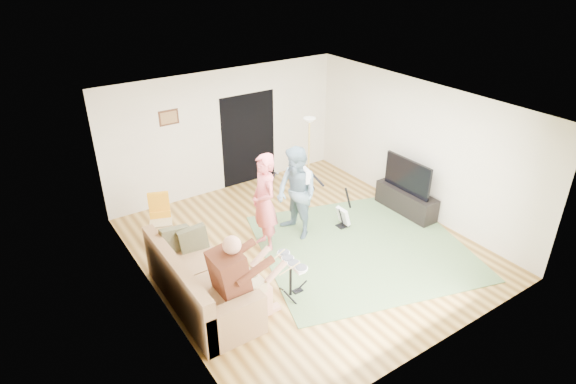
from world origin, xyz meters
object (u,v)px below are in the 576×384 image
at_px(sofa, 197,287).
at_px(drum_kit, 291,280).
at_px(dining_chair, 161,225).
at_px(television, 408,176).
at_px(guitar_spare, 344,216).
at_px(torchiere_lamp, 309,142).
at_px(tv_cabinet, 406,201).
at_px(singer, 264,203).
at_px(guitarist, 297,193).

distance_m(sofa, drum_kit, 1.46).
relative_size(dining_chair, television, 0.81).
xyz_separation_m(drum_kit, guitar_spare, (2.04, 1.15, -0.06)).
relative_size(torchiere_lamp, tv_cabinet, 1.21).
relative_size(dining_chair, tv_cabinet, 0.67).
bearing_deg(torchiere_lamp, singer, -144.55).
bearing_deg(torchiere_lamp, sofa, -149.36).
bearing_deg(singer, torchiere_lamp, 133.09).
xyz_separation_m(guitarist, television, (2.34, -0.55, -0.04)).
height_order(guitar_spare, torchiere_lamp, torchiere_lamp).
bearing_deg(television, dining_chair, 158.66).
relative_size(guitarist, television, 1.53).
distance_m(dining_chair, television, 4.92).
xyz_separation_m(drum_kit, television, (3.45, 0.89, 0.54)).
distance_m(sofa, guitarist, 2.60).
distance_m(singer, guitarist, 0.71).
bearing_deg(guitar_spare, torchiere_lamp, 77.15).
bearing_deg(dining_chair, tv_cabinet, -0.37).
xyz_separation_m(guitarist, dining_chair, (-2.22, 1.23, -0.55)).
xyz_separation_m(guitar_spare, torchiere_lamp, (0.39, 1.71, 0.92)).
bearing_deg(singer, guitarist, 99.71).
relative_size(singer, television, 1.59).
xyz_separation_m(singer, tv_cabinet, (3.10, -0.52, -0.67)).
xyz_separation_m(singer, television, (3.05, -0.52, -0.07)).
xyz_separation_m(sofa, drum_kit, (1.30, -0.65, -0.01)).
bearing_deg(sofa, tv_cabinet, 2.87).
height_order(sofa, guitarist, guitarist).
bearing_deg(singer, sofa, -58.17).
relative_size(tv_cabinet, television, 1.21).
bearing_deg(sofa, drum_kit, -26.51).
height_order(singer, dining_chair, singer).
height_order(sofa, drum_kit, sofa).
xyz_separation_m(guitar_spare, dining_chair, (-3.15, 1.52, 0.09)).
bearing_deg(tv_cabinet, guitarist, 167.05).
bearing_deg(guitarist, drum_kit, -42.12).
height_order(sofa, guitar_spare, sofa).
bearing_deg(television, tv_cabinet, 0.00).
distance_m(drum_kit, dining_chair, 2.89).
distance_m(torchiere_lamp, tv_cabinet, 2.42).
bearing_deg(torchiere_lamp, dining_chair, -176.93).
xyz_separation_m(drum_kit, tv_cabinet, (3.50, 0.89, -0.06)).
bearing_deg(sofa, singer, 24.19).
distance_m(singer, guitar_spare, 1.80).
bearing_deg(sofa, television, 2.90).
height_order(drum_kit, dining_chair, dining_chair).
relative_size(guitar_spare, torchiere_lamp, 0.50).
xyz_separation_m(drum_kit, guitarist, (1.11, 1.44, 0.59)).
height_order(torchiere_lamp, dining_chair, torchiere_lamp).
bearing_deg(television, sofa, -177.10).
bearing_deg(drum_kit, dining_chair, 112.56).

